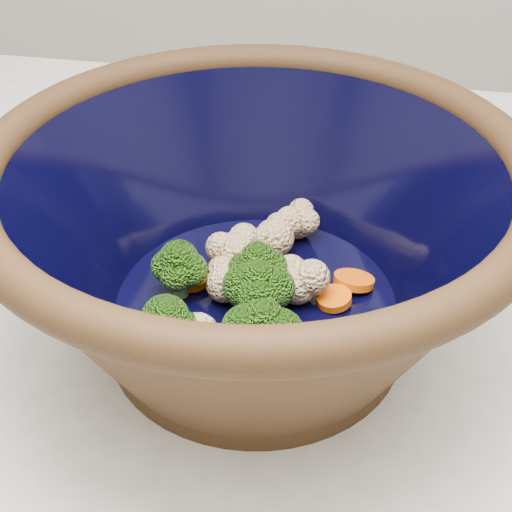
% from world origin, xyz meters
% --- Properties ---
extents(mixing_bowl, '(0.47, 0.47, 0.16)m').
position_xyz_m(mixing_bowl, '(-0.10, 0.10, 0.99)').
color(mixing_bowl, black).
rests_on(mixing_bowl, counter).
extents(vegetable_pile, '(0.16, 0.20, 0.06)m').
position_xyz_m(vegetable_pile, '(-0.11, 0.08, 0.96)').
color(vegetable_pile, '#608442').
rests_on(vegetable_pile, mixing_bowl).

